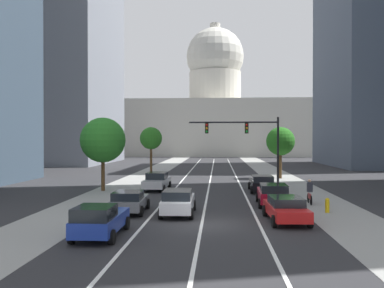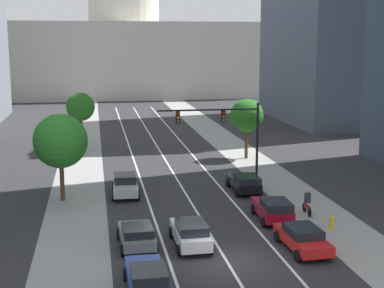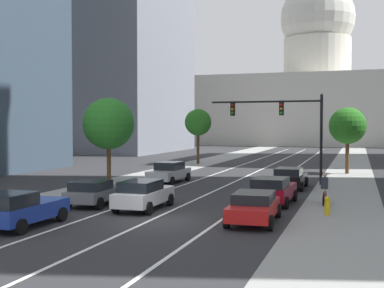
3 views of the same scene
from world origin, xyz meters
name	(u,v)px [view 3 (image 3 of 3)]	position (x,y,z in m)	size (l,w,h in m)	color
ground_plane	(281,161)	(0.00, 40.00, 0.00)	(400.00, 400.00, 0.00)	#2B2B2D
sidewalk_left	(205,162)	(-8.09, 35.00, 0.01)	(4.11, 130.00, 0.01)	gray
sidewalk_right	(350,165)	(8.09, 35.00, 0.01)	(4.11, 130.00, 0.01)	gray
lane_stripe_left	(225,171)	(-3.01, 25.00, 0.01)	(0.16, 90.00, 0.01)	white
lane_stripe_center	(257,171)	(0.00, 25.00, 0.01)	(0.16, 90.00, 0.01)	white
lane_stripe_right	(290,172)	(3.01, 25.00, 0.01)	(0.16, 90.00, 0.01)	white
office_tower_far_left	(110,23)	(-30.19, 54.07, 21.13)	(21.79, 25.74, 42.19)	gray
capitol_building	(317,94)	(0.00, 93.90, 11.23)	(54.09, 27.59, 37.10)	beige
car_white	(143,194)	(-1.51, 2.51, 0.80)	(1.99, 4.41, 1.51)	silver
car_crimson	(273,190)	(4.51, 6.14, 0.80)	(2.17, 4.21, 1.53)	maroon
car_silver	(169,172)	(-4.52, 14.09, 0.79)	(2.14, 4.69, 1.55)	#B2B5BA
car_red	(254,206)	(4.52, 0.86, 0.72)	(2.16, 4.56, 1.36)	red
car_blue	(21,209)	(-4.52, -3.27, 0.79)	(1.98, 4.28, 1.56)	#1E389E
car_gray	(95,192)	(-4.52, 2.90, 0.72)	(2.13, 4.07, 1.36)	slate
car_black	(290,177)	(4.52, 13.33, 0.77)	(2.02, 4.50, 1.47)	black
traffic_signal_mast	(284,119)	(3.70, 16.24, 4.72)	(8.25, 0.39, 6.51)	black
fire_hydrant	(327,206)	(7.49, 3.75, 0.46)	(0.26, 0.35, 0.91)	yellow
cyclist	(324,189)	(7.15, 7.01, 0.85)	(0.37, 1.70, 1.72)	black
street_tree_near_right	(348,126)	(7.95, 25.47, 4.22)	(3.24, 3.24, 5.87)	#51381E
street_tree_near_left	(198,123)	(-8.06, 32.33, 4.57)	(2.96, 2.96, 6.09)	#51381E
street_tree_mid_left	(109,124)	(-9.11, 13.27, 4.39)	(3.90, 3.90, 6.36)	#51381E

